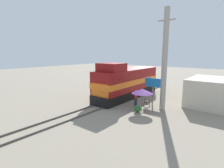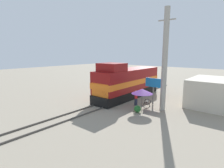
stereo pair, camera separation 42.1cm
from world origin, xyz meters
name	(u,v)px [view 2 (the right image)]	position (x,y,z in m)	size (l,w,h in m)	color
ground_plane	(114,102)	(0.00, 0.00, 0.00)	(120.00, 120.00, 0.00)	gray
rail_near	(109,100)	(-0.72, 0.00, 0.07)	(0.08, 30.54, 0.15)	#4C4742
rail_far	(118,102)	(0.72, 0.00, 0.07)	(0.08, 30.54, 0.15)	#4C4742
locomotive	(127,82)	(0.00, 2.90, 2.12)	(3.08, 12.12, 4.89)	black
utility_pole	(165,60)	(6.07, 0.85, 5.33)	(1.80, 0.57, 10.61)	#9E998E
vendor_umbrella	(142,91)	(4.50, -0.87, 2.14)	(2.24, 2.24, 2.40)	#4C4C4C
billboard_sign	(153,84)	(4.19, 2.36, 2.38)	(2.10, 0.12, 3.14)	#595959
shrub_cluster	(137,109)	(4.39, -1.54, 0.36)	(0.73, 0.73, 0.73)	#236028
person_bystander	(136,97)	(3.00, 0.41, 0.97)	(0.34, 0.34, 1.79)	#2D3347
bicycle	(147,104)	(4.25, 0.78, 0.38)	(1.33, 1.77, 0.75)	black
building_block_distant	(219,93)	(10.47, 6.08, 1.59)	(5.89, 6.48, 3.18)	beige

